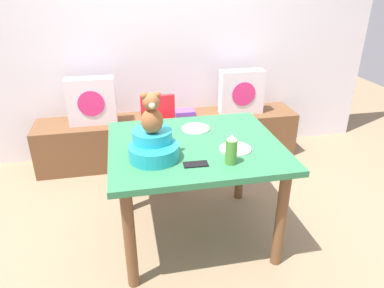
{
  "coord_description": "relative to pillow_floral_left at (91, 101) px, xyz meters",
  "views": [
    {
      "loc": [
        -0.43,
        -2.04,
        1.73
      ],
      "look_at": [
        0.0,
        0.1,
        0.69
      ],
      "focal_mm": 32.93,
      "sensor_mm": 36.0,
      "label": 1
    }
  ],
  "objects": [
    {
      "name": "ketchup_bottle",
      "position": [
        0.88,
        -1.52,
        0.15
      ],
      "size": [
        0.07,
        0.07,
        0.18
      ],
      "color": "#4C8C33",
      "rests_on": "dining_table"
    },
    {
      "name": "pillow_floral_right",
      "position": [
        1.46,
        0.0,
        0.0
      ],
      "size": [
        0.44,
        0.15,
        0.44
      ],
      "color": "silver",
      "rests_on": "window_bench"
    },
    {
      "name": "dinner_plate_far",
      "position": [
        0.96,
        -1.35,
        0.07
      ],
      "size": [
        0.2,
        0.2,
        0.01
      ],
      "primitive_type": "cylinder",
      "color": "white",
      "rests_on": "dining_table"
    },
    {
      "name": "infant_seat_teal",
      "position": [
        0.45,
        -1.35,
        0.13
      ],
      "size": [
        0.3,
        0.33,
        0.16
      ],
      "color": "#209FB2",
      "rests_on": "dining_table"
    },
    {
      "name": "cell_phone",
      "position": [
        0.67,
        -1.5,
        0.06
      ],
      "size": [
        0.15,
        0.08,
        0.01
      ],
      "primitive_type": "cube",
      "rotation": [
        0.0,
        0.0,
        1.54
      ],
      "color": "black",
      "rests_on": "dining_table"
    },
    {
      "name": "back_wall",
      "position": [
        0.73,
        0.29,
        0.62
      ],
      "size": [
        4.4,
        0.1,
        2.6
      ],
      "primitive_type": "cube",
      "color": "silver",
      "rests_on": "ground_plane"
    },
    {
      "name": "window_bench",
      "position": [
        0.73,
        0.02,
        -0.45
      ],
      "size": [
        2.6,
        0.44,
        0.46
      ],
      "primitive_type": "cube",
      "color": "brown",
      "rests_on": "ground_plane"
    },
    {
      "name": "teddy_bear",
      "position": [
        0.45,
        -1.35,
        0.34
      ],
      "size": [
        0.13,
        0.12,
        0.25
      ],
      "color": "#965932",
      "rests_on": "infant_seat_teal"
    },
    {
      "name": "book_stack",
      "position": [
        0.88,
        0.02,
        -0.19
      ],
      "size": [
        0.2,
        0.14,
        0.06
      ],
      "primitive_type": "cube",
      "color": "#6F47C1",
      "rests_on": "window_bench"
    },
    {
      "name": "highchair",
      "position": [
        0.59,
        -0.42,
        -0.16
      ],
      "size": [
        0.34,
        0.45,
        0.79
      ],
      "color": "red",
      "rests_on": "ground_plane"
    },
    {
      "name": "ground_plane",
      "position": [
        0.73,
        -1.21,
        -0.68
      ],
      "size": [
        8.0,
        8.0,
        0.0
      ],
      "primitive_type": "plane",
      "color": "#8C7256"
    },
    {
      "name": "dinner_plate_near",
      "position": [
        0.78,
        -0.98,
        0.07
      ],
      "size": [
        0.2,
        0.2,
        0.01
      ],
      "primitive_type": "cylinder",
      "color": "white",
      "rests_on": "dining_table"
    },
    {
      "name": "dining_table",
      "position": [
        0.73,
        -1.21,
        -0.05
      ],
      "size": [
        1.12,
        0.97,
        0.74
      ],
      "color": "#2D7247",
      "rests_on": "ground_plane"
    },
    {
      "name": "coffee_mug",
      "position": [
        0.42,
        -1.07,
        0.11
      ],
      "size": [
        0.12,
        0.08,
        0.09
      ],
      "color": "black",
      "rests_on": "dining_table"
    },
    {
      "name": "pillow_floral_left",
      "position": [
        0.0,
        0.0,
        0.0
      ],
      "size": [
        0.44,
        0.15,
        0.44
      ],
      "color": "silver",
      "rests_on": "window_bench"
    }
  ]
}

